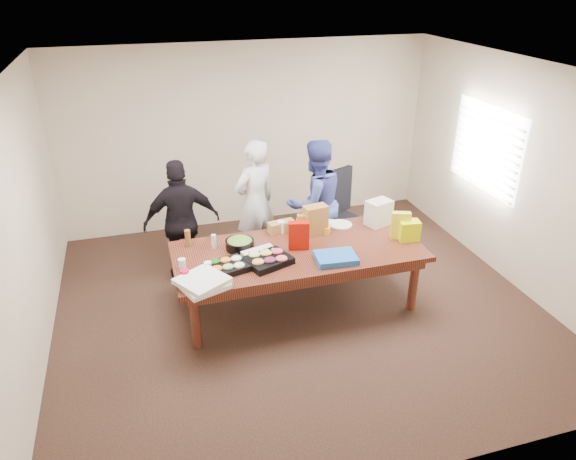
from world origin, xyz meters
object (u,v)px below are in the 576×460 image
object	(u,v)px
person_center	(255,203)
person_right	(315,203)
office_chair	(342,218)
salad_bowl	(240,245)
sheet_cake	(262,255)
conference_table	(298,278)

from	to	relation	value
person_center	person_right	bearing A→B (deg)	139.30
office_chair	person_center	bearing A→B (deg)	144.56
person_center	salad_bowl	distance (m)	1.09
sheet_cake	salad_bowl	xyz separation A→B (m)	(-0.19, 0.27, 0.02)
salad_bowl	person_center	bearing A→B (deg)	67.43
person_right	sheet_cake	xyz separation A→B (m)	(-0.98, -1.05, -0.06)
sheet_cake	salad_bowl	bearing A→B (deg)	108.92
person_right	person_center	bearing A→B (deg)	-30.85
person_center	salad_bowl	size ratio (longest dim) A/B	5.20
conference_table	person_right	xyz separation A→B (m)	(0.53, 0.98, 0.47)
salad_bowl	office_chair	bearing A→B (deg)	26.35
person_center	sheet_cake	size ratio (longest dim) A/B	4.56
conference_table	salad_bowl	xyz separation A→B (m)	(-0.63, 0.20, 0.43)
conference_table	person_center	world-z (taller)	person_center
person_center	sheet_cake	distance (m)	1.29
conference_table	salad_bowl	bearing A→B (deg)	162.15
conference_table	office_chair	distance (m)	1.35
office_chair	person_center	world-z (taller)	person_center
office_chair	person_center	xyz separation A→B (m)	(-1.13, 0.24, 0.27)
conference_table	salad_bowl	size ratio (longest dim) A/B	8.62
salad_bowl	sheet_cake	bearing A→B (deg)	-54.98
person_right	sheet_cake	distance (m)	1.43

